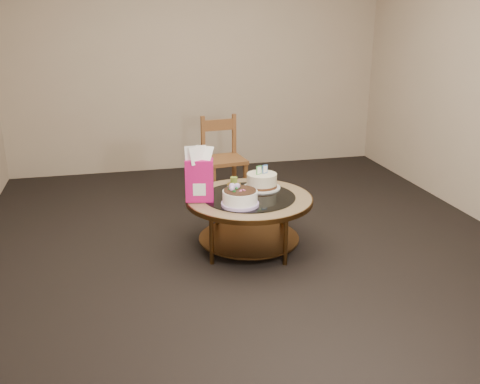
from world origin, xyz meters
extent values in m
plane|color=black|center=(0.00, 0.00, 0.00)|extent=(5.00, 5.00, 0.00)
cube|color=tan|center=(0.00, 2.50, 1.30)|extent=(4.50, 0.02, 2.60)
cube|color=tan|center=(0.00, -2.50, 1.30)|extent=(4.50, 0.02, 2.60)
cylinder|color=#533517|center=(0.35, 0.20, 0.21)|extent=(0.04, 0.04, 0.42)
cylinder|color=#533517|center=(-0.20, 0.35, 0.21)|extent=(0.04, 0.04, 0.42)
cylinder|color=#533517|center=(-0.35, -0.20, 0.21)|extent=(0.04, 0.04, 0.42)
cylinder|color=#533517|center=(0.20, -0.35, 0.21)|extent=(0.04, 0.04, 0.42)
cylinder|color=#533517|center=(0.00, 0.00, 0.10)|extent=(0.82, 0.82, 0.02)
cylinder|color=#533517|center=(0.00, 0.00, 0.43)|extent=(1.02, 1.02, 0.04)
cylinder|color=#9E7F57|center=(0.00, 0.00, 0.45)|extent=(1.00, 1.00, 0.01)
cylinder|color=black|center=(0.00, 0.00, 0.45)|extent=(0.74, 0.74, 0.01)
cylinder|color=#B99ADA|center=(-0.12, -0.18, 0.47)|extent=(0.29, 0.29, 0.02)
cylinder|color=white|center=(-0.12, -0.18, 0.52)|extent=(0.26, 0.26, 0.12)
cylinder|color=black|center=(-0.12, -0.18, 0.58)|extent=(0.25, 0.25, 0.01)
sphere|color=#B99ADA|center=(-0.17, -0.14, 0.60)|extent=(0.05, 0.05, 0.05)
sphere|color=#B99ADA|center=(-0.13, -0.13, 0.60)|extent=(0.04, 0.04, 0.04)
sphere|color=#B99ADA|center=(-0.18, -0.18, 0.60)|extent=(0.04, 0.04, 0.04)
cone|color=#1B672B|center=(-0.14, -0.16, 0.59)|extent=(0.03, 0.04, 0.02)
cone|color=#1B672B|center=(-0.20, -0.15, 0.59)|extent=(0.04, 0.04, 0.02)
cone|color=#1B672B|center=(-0.11, -0.11, 0.59)|extent=(0.04, 0.04, 0.02)
cone|color=#1B672B|center=(-0.16, -0.21, 0.59)|extent=(0.04, 0.04, 0.02)
cylinder|color=white|center=(0.15, 0.18, 0.46)|extent=(0.31, 0.31, 0.01)
cylinder|color=#4A2815|center=(0.15, 0.18, 0.48)|extent=(0.26, 0.26, 0.02)
cylinder|color=#F2E3C9|center=(0.15, 0.18, 0.54)|extent=(0.25, 0.25, 0.09)
cube|color=#4BAF55|center=(0.12, 0.17, 0.62)|extent=(0.05, 0.02, 0.07)
cube|color=white|center=(0.12, 0.17, 0.62)|extent=(0.04, 0.02, 0.06)
cube|color=#3970C4|center=(0.18, 0.18, 0.62)|extent=(0.05, 0.02, 0.07)
cube|color=white|center=(0.18, 0.18, 0.62)|extent=(0.04, 0.02, 0.06)
cube|color=#C21266|center=(-0.40, 0.00, 0.62)|extent=(0.23, 0.16, 0.33)
cube|color=white|center=(-0.40, 0.00, 0.56)|extent=(0.12, 0.14, 0.10)
cube|color=#EDCF61|center=(-0.06, 0.28, 0.46)|extent=(0.13, 0.13, 0.01)
cylinder|color=gold|center=(-0.06, 0.28, 0.47)|extent=(0.12, 0.12, 0.01)
cylinder|color=olive|center=(-0.06, 0.28, 0.51)|extent=(0.06, 0.06, 0.06)
cylinder|color=black|center=(-0.06, 0.28, 0.54)|extent=(0.00, 0.00, 0.01)
cube|color=brown|center=(0.05, 1.24, 0.42)|extent=(0.44, 0.44, 0.04)
cube|color=brown|center=(-0.09, 1.05, 0.21)|extent=(0.04, 0.04, 0.42)
cube|color=brown|center=(0.24, 1.09, 0.21)|extent=(0.04, 0.04, 0.42)
cube|color=brown|center=(-0.13, 1.39, 0.21)|extent=(0.04, 0.04, 0.42)
cube|color=brown|center=(0.20, 1.43, 0.21)|extent=(0.04, 0.04, 0.42)
cube|color=brown|center=(-0.13, 1.39, 0.64)|extent=(0.04, 0.04, 0.43)
cube|color=brown|center=(0.20, 1.43, 0.64)|extent=(0.04, 0.04, 0.43)
cube|color=brown|center=(0.03, 1.41, 0.75)|extent=(0.34, 0.07, 0.11)
camera|label=1|loc=(-1.00, -3.90, 1.87)|focal=40.00mm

